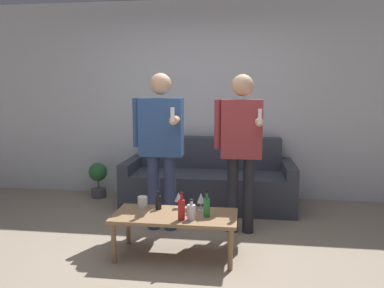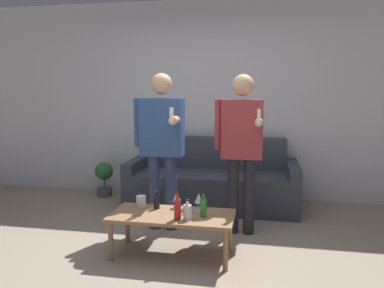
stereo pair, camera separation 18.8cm
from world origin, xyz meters
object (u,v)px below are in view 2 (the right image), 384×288
object	(u,v)px
coffee_table	(172,219)
person_standing_left	(162,140)
bottle_orange	(187,212)
couch	(213,182)
person_standing_right	(242,141)

from	to	relation	value
coffee_table	person_standing_left	size ratio (longest dim) A/B	0.66
bottle_orange	person_standing_left	bearing A→B (deg)	119.58
bottle_orange	person_standing_left	distance (m)	1.01
couch	person_standing_right	size ratio (longest dim) A/B	1.30
couch	coffee_table	xyz separation A→B (m)	(-0.16, -1.57, 0.04)
couch	coffee_table	size ratio (longest dim) A/B	1.94
couch	coffee_table	distance (m)	1.58
person_standing_right	couch	bearing A→B (deg)	114.41
bottle_orange	person_standing_right	size ratio (longest dim) A/B	0.11
couch	bottle_orange	size ratio (longest dim) A/B	11.96
bottle_orange	person_standing_left	xyz separation A→B (m)	(-0.43, 0.75, 0.51)
bottle_orange	coffee_table	bearing A→B (deg)	144.39
coffee_table	couch	bearing A→B (deg)	84.24
couch	bottle_orange	xyz separation A→B (m)	(0.01, -1.69, 0.15)
person_standing_right	bottle_orange	bearing A→B (deg)	-117.50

